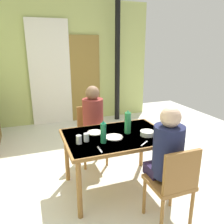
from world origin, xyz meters
TOP-DOWN VIEW (x-y plane):
  - ground_plane at (0.00, 0.00)m, footprint 7.24×7.24m
  - wall_back at (0.00, 2.78)m, footprint 4.21×0.10m
  - door_wooden at (0.46, 2.70)m, footprint 0.80×0.05m
  - stove_pipe_column at (1.23, 2.43)m, footprint 0.12×0.12m
  - curtain_panel at (-0.29, 2.68)m, footprint 0.90×0.03m
  - dining_table at (0.17, -0.19)m, footprint 1.25×0.89m
  - chair_near_diner at (0.44, -0.99)m, footprint 0.40×0.40m
  - chair_far_diner at (0.07, 0.61)m, footprint 0.40×0.40m
  - person_near_diner at (0.44, -0.85)m, footprint 0.30×0.37m
  - person_far_diner at (0.07, 0.47)m, footprint 0.30×0.37m
  - water_bottle_green_near at (0.32, -0.17)m, footprint 0.08×0.08m
  - water_bottle_green_far at (-0.05, -0.35)m, footprint 0.06×0.06m
  - serving_bowl_center at (0.51, -0.33)m, footprint 0.17×0.17m
  - dinner_plate_near_left at (-0.05, -0.03)m, footprint 0.20×0.20m
  - dinner_plate_near_right at (0.11, -0.26)m, footprint 0.21×0.21m
  - drinking_glass_by_near_diner at (-0.22, -0.24)m, footprint 0.06×0.06m
  - drinking_glass_by_far_diner at (-0.31, -0.28)m, footprint 0.06×0.06m
  - cutlery_knife_near at (-0.14, -0.50)m, footprint 0.02×0.15m
  - cutlery_fork_near at (0.37, -0.53)m, footprint 0.13×0.10m

SIDE VIEW (x-z plane):
  - ground_plane at x=0.00m, z-range 0.00..0.00m
  - chair_near_diner at x=0.44m, z-range 0.06..0.93m
  - chair_far_diner at x=0.07m, z-range 0.06..0.93m
  - dining_table at x=0.17m, z-range 0.29..1.01m
  - cutlery_knife_near at x=-0.14m, z-range 0.72..0.72m
  - cutlery_fork_near at x=0.37m, z-range 0.72..0.72m
  - dinner_plate_near_left at x=-0.05m, z-range 0.72..0.73m
  - dinner_plate_near_right at x=0.11m, z-range 0.72..0.73m
  - serving_bowl_center at x=0.51m, z-range 0.72..0.78m
  - drinking_glass_by_near_diner at x=-0.22m, z-range 0.72..0.81m
  - drinking_glass_by_far_diner at x=-0.31m, z-range 0.72..0.82m
  - person_near_diner at x=0.44m, z-range 0.40..1.17m
  - person_far_diner at x=0.07m, z-range 0.40..1.17m
  - water_bottle_green_far at x=-0.05m, z-range 0.71..0.97m
  - water_bottle_green_near at x=0.32m, z-range 0.71..1.01m
  - door_wooden at x=0.46m, z-range 0.00..2.00m
  - curtain_panel at x=-0.29m, z-range 0.00..2.33m
  - wall_back at x=0.00m, z-range 0.00..2.77m
  - stove_pipe_column at x=1.23m, z-range 0.00..2.77m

